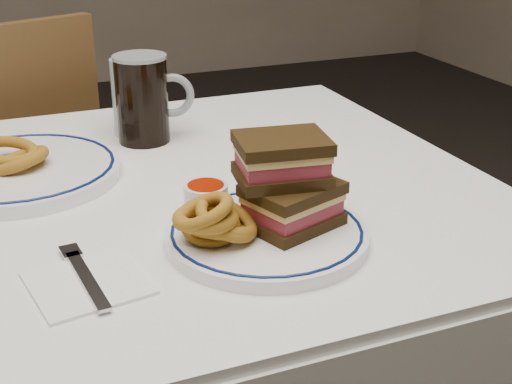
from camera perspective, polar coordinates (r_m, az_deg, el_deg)
name	(u,v)px	position (r m, az deg, el deg)	size (l,w,h in m)	color
dining_table	(64,271)	(1.07, -15.14, -6.12)	(1.27, 0.87, 0.75)	white
main_plate	(267,235)	(0.88, 0.86, -3.43)	(0.25, 0.25, 0.02)	white
reuben_sandwich	(287,182)	(0.87, 2.51, 0.82)	(0.14, 0.12, 0.11)	black
onion_rings_main	(214,221)	(0.85, -3.37, -2.35)	(0.11, 0.09, 0.09)	brown
ketchup_ramekin	(206,195)	(0.93, -4.03, -0.26)	(0.06, 0.06, 0.03)	white
beer_mug	(144,98)	(1.23, -8.96, 7.44)	(0.13, 0.09, 0.15)	black
water_glass	(136,97)	(1.27, -9.54, 7.54)	(0.08, 0.08, 0.13)	#8FA6B8
far_plate	(19,171)	(1.13, -18.43, 1.62)	(0.30, 0.30, 0.02)	white
onion_rings_far	(13,156)	(1.13, -18.86, 2.74)	(0.11, 0.11, 0.06)	brown
napkin_fork	(87,281)	(0.82, -13.38, -6.96)	(0.14, 0.16, 0.01)	white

